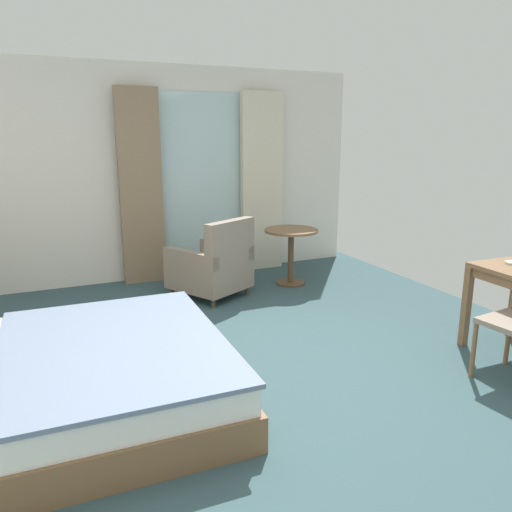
# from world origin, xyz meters

# --- Properties ---
(ground) EXTENTS (5.80, 6.90, 0.10)m
(ground) POSITION_xyz_m (0.00, 0.00, -0.05)
(ground) COLOR #334C51
(wall_back) EXTENTS (5.40, 0.12, 2.62)m
(wall_back) POSITION_xyz_m (0.00, 3.19, 1.31)
(wall_back) COLOR silver
(wall_back) RESTS_ON ground
(balcony_glass_door) EXTENTS (1.16, 0.02, 2.31)m
(balcony_glass_door) POSITION_xyz_m (0.60, 3.11, 1.15)
(balcony_glass_door) COLOR silver
(balcony_glass_door) RESTS_ON ground
(curtain_panel_left) EXTENTS (0.51, 0.10, 2.34)m
(curtain_panel_left) POSITION_xyz_m (-0.20, 3.01, 1.17)
(curtain_panel_left) COLOR #897056
(curtain_panel_left) RESTS_ON ground
(curtain_panel_right) EXTENTS (0.58, 0.10, 2.34)m
(curtain_panel_right) POSITION_xyz_m (1.40, 3.01, 1.17)
(curtain_panel_right) COLOR beige
(curtain_panel_right) RESTS_ON ground
(bed) EXTENTS (2.28, 1.91, 1.06)m
(bed) POSITION_xyz_m (-1.42, 0.20, 0.24)
(bed) COLOR brown
(bed) RESTS_ON ground
(armchair_by_window) EXTENTS (0.97, 1.00, 0.90)m
(armchair_by_window) POSITION_xyz_m (0.38, 2.10, 0.35)
(armchair_by_window) COLOR gray
(armchair_by_window) RESTS_ON ground
(round_cafe_table) EXTENTS (0.65, 0.65, 0.68)m
(round_cafe_table) POSITION_xyz_m (1.41, 2.18, 0.50)
(round_cafe_table) COLOR brown
(round_cafe_table) RESTS_ON ground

